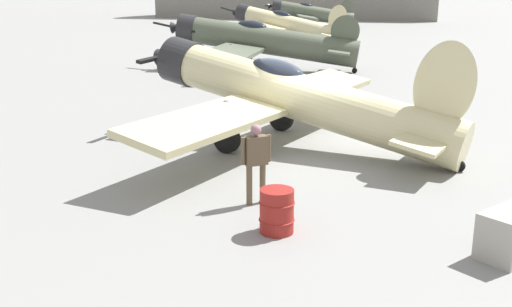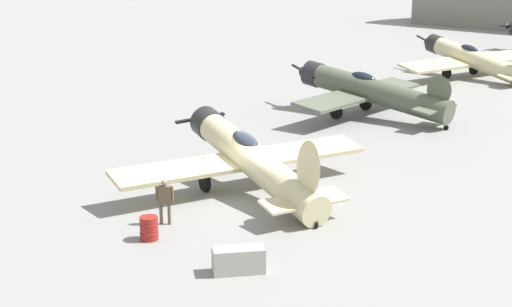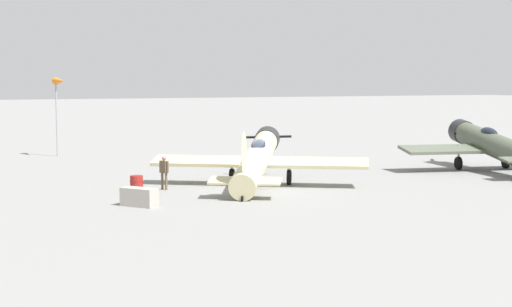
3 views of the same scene
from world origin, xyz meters
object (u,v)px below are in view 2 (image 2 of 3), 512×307
Objects in this scene: airplane_mid_apron at (369,91)px; ground_crew_mechanic at (165,197)px; fuel_drum at (149,228)px; equipment_crate at (239,260)px; airplane_foreground at (250,158)px; airplane_far_line at (473,59)px.

airplane_mid_apron is 20.66m from ground_crew_mechanic.
equipment_crate is at bearing 74.96° from fuel_drum.
airplane_mid_apron is at bearing 155.48° from ground_crew_mechanic.
airplane_foreground is 32.72m from airplane_far_line.
airplane_foreground is at bearing 104.42° from airplane_mid_apron.
ground_crew_mechanic is at bearing 101.14° from airplane_mid_apron.
equipment_crate is at bearing 147.56° from airplane_foreground.
equipment_crate is (7.31, 3.18, -1.07)m from airplane_foreground.
equipment_crate is at bearing 119.35° from airplane_far_line.
equipment_crate is 2.06× the size of fuel_drum.
fuel_drum is at bearing 113.39° from airplane_far_line.
fuel_drum is (22.16, -0.90, -1.19)m from airplane_mid_apron.
airplane_foreground reaches higher than airplane_mid_apron.
airplane_foreground is at bearing -156.50° from equipment_crate.
fuel_drum is (-1.09, -4.06, 0.01)m from equipment_crate.
equipment_crate is (2.63, 4.37, -0.63)m from ground_crew_mechanic.
fuel_drum is (1.54, 0.31, -0.62)m from ground_crew_mechanic.
airplane_far_line reaches higher than fuel_drum.
airplane_far_line is at bearing 152.36° from ground_crew_mechanic.
airplane_foreground is at bearing 113.82° from airplane_far_line.
airplane_foreground is 5.99× the size of equipment_crate.
ground_crew_mechanic is (20.62, -1.21, -0.57)m from airplane_mid_apron.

